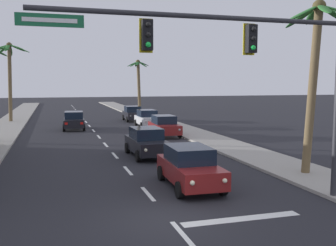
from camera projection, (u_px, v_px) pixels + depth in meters
name	position (u px, v px, depth m)	size (l,w,h in m)	color
ground_plane	(170.00, 219.00, 12.25)	(220.00, 220.00, 0.00)	#232328
sidewalk_right	(190.00, 132.00, 33.52)	(3.20, 110.00, 0.14)	#9E998E
lane_markings	(106.00, 138.00, 30.34)	(4.28, 85.84, 0.01)	silver
traffic_signal_mast	(255.00, 59.00, 12.96)	(10.94, 0.41, 7.18)	#2D2D33
sedan_lead_at_stop_bar	(190.00, 166.00, 16.02)	(2.03, 4.48, 1.68)	maroon
sedan_third_in_queue	(147.00, 142.00, 22.74)	(2.02, 4.48, 1.68)	black
sedan_oncoming_far	(74.00, 120.00, 35.87)	(2.10, 4.51, 1.68)	black
sedan_parked_nearest_kerb	(164.00, 126.00, 31.34)	(2.02, 4.48, 1.68)	maroon
sedan_parked_mid_kerb	(147.00, 118.00, 37.93)	(1.97, 4.46, 1.68)	silver
sedan_parked_far_kerb	(133.00, 113.00, 44.09)	(2.02, 4.48, 1.68)	black
palm_left_third	(10.00, 66.00, 41.94)	(4.22, 4.06, 8.64)	brown
palm_right_nearest	(315.00, 58.00, 17.66)	(3.55, 3.55, 8.02)	brown
palm_right_farthest	(139.00, 78.00, 54.87)	(3.16, 3.18, 7.56)	brown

